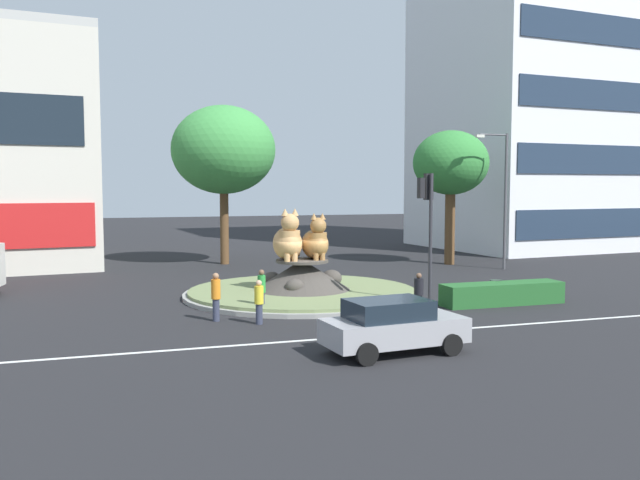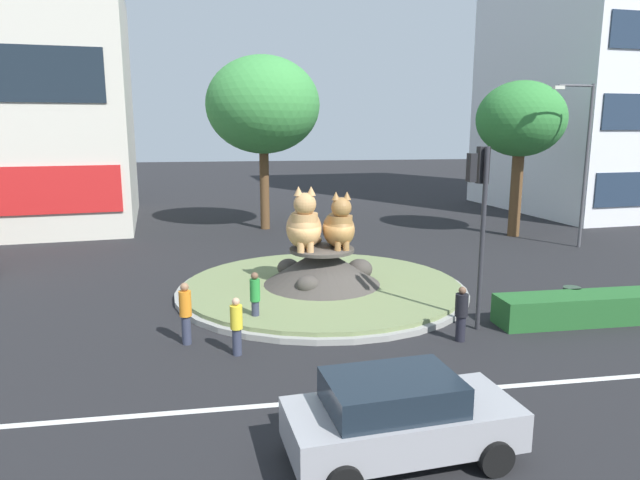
% 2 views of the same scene
% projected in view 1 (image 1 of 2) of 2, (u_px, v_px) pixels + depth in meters
% --- Properties ---
extents(ground_plane, '(160.00, 160.00, 0.00)m').
position_uv_depth(ground_plane, '(302.00, 296.00, 30.08)').
color(ground_plane, black).
extents(lane_centreline, '(112.00, 0.20, 0.01)m').
position_uv_depth(lane_centreline, '(374.00, 335.00, 22.18)').
color(lane_centreline, silver).
rests_on(lane_centreline, ground).
extents(roundabout_island, '(10.54, 10.54, 1.64)m').
position_uv_depth(roundabout_island, '(302.00, 285.00, 30.05)').
color(roundabout_island, gray).
rests_on(roundabout_island, ground).
extents(cat_statue_calico, '(1.49, 2.25, 2.30)m').
position_uv_depth(cat_statue_calico, '(288.00, 241.00, 29.70)').
color(cat_statue_calico, tan).
rests_on(cat_statue_calico, roundabout_island).
extents(cat_statue_tabby, '(1.33, 2.10, 2.08)m').
position_uv_depth(cat_statue_tabby, '(316.00, 242.00, 30.13)').
color(cat_statue_tabby, '#9E703D').
rests_on(cat_statue_tabby, roundabout_island).
extents(traffic_light_mast, '(0.71, 0.55, 5.40)m').
position_uv_depth(traffic_light_mast, '(428.00, 210.00, 26.65)').
color(traffic_light_mast, '#2D2D33').
rests_on(traffic_light_mast, ground).
extents(office_tower, '(18.82, 15.48, 31.61)m').
position_uv_depth(office_tower, '(545.00, 49.00, 53.83)').
color(office_tower, silver).
rests_on(office_tower, ground).
extents(clipped_hedge_strip, '(5.28, 1.20, 0.90)m').
position_uv_depth(clipped_hedge_strip, '(502.00, 294.00, 27.94)').
color(clipped_hedge_strip, '#235B28').
rests_on(clipped_hedge_strip, ground).
extents(broadleaf_tree_behind_island, '(4.69, 4.69, 8.34)m').
position_uv_depth(broadleaf_tree_behind_island, '(451.00, 164.00, 41.85)').
color(broadleaf_tree_behind_island, brown).
rests_on(broadleaf_tree_behind_island, ground).
extents(second_tree_near_tower, '(6.46, 6.46, 9.90)m').
position_uv_depth(second_tree_near_tower, '(224.00, 150.00, 41.89)').
color(second_tree_near_tower, brown).
rests_on(second_tree_near_tower, ground).
extents(streetlight_arm, '(2.17, 0.29, 7.95)m').
position_uv_depth(streetlight_arm, '(502.00, 192.00, 39.32)').
color(streetlight_arm, '#4C4C51').
rests_on(streetlight_arm, ground).
extents(pedestrian_yellow_shirt, '(0.33, 0.33, 1.58)m').
position_uv_depth(pedestrian_yellow_shirt, '(259.00, 301.00, 23.90)').
color(pedestrian_yellow_shirt, '#33384C').
rests_on(pedestrian_yellow_shirt, ground).
extents(pedestrian_orange_shirt, '(0.34, 0.34, 1.77)m').
position_uv_depth(pedestrian_orange_shirt, '(216.00, 295.00, 24.43)').
color(pedestrian_orange_shirt, '#33384C').
rests_on(pedestrian_orange_shirt, ground).
extents(pedestrian_black_shirt, '(0.36, 0.36, 1.59)m').
position_uv_depth(pedestrian_black_shirt, '(419.00, 293.00, 25.80)').
color(pedestrian_black_shirt, black).
rests_on(pedestrian_black_shirt, ground).
extents(pedestrian_green_shirt, '(0.31, 0.31, 1.67)m').
position_uv_depth(pedestrian_green_shirt, '(262.00, 289.00, 26.18)').
color(pedestrian_green_shirt, '#33384C').
rests_on(pedestrian_green_shirt, ground).
extents(sedan_on_far_lane, '(4.33, 2.34, 1.61)m').
position_uv_depth(sedan_on_far_lane, '(393.00, 325.00, 19.71)').
color(sedan_on_far_lane, '#99999E').
rests_on(sedan_on_far_lane, ground).
extents(litter_bin, '(0.56, 0.56, 0.90)m').
position_uv_depth(litter_bin, '(496.00, 291.00, 28.74)').
color(litter_bin, '#2D4233').
rests_on(litter_bin, ground).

